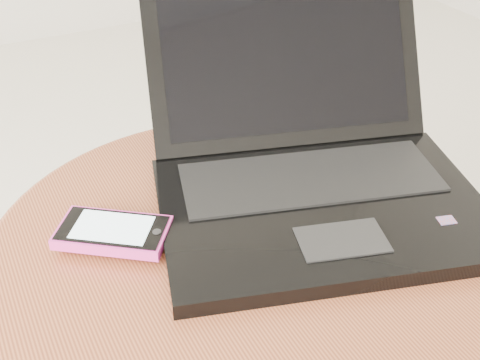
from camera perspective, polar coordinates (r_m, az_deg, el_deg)
name	(u,v)px	position (r m, az deg, el deg)	size (l,w,h in m)	color
table	(239,302)	(0.82, -0.07, -11.11)	(0.62, 0.62, 0.49)	brown
laptop	(311,162)	(0.81, 6.51, 1.65)	(0.50, 0.51, 0.23)	black
phone_black	(117,230)	(0.77, -11.19, -4.53)	(0.13, 0.12, 0.01)	black
phone_pink	(113,232)	(0.74, -11.57, -4.70)	(0.14, 0.13, 0.02)	#CF3292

